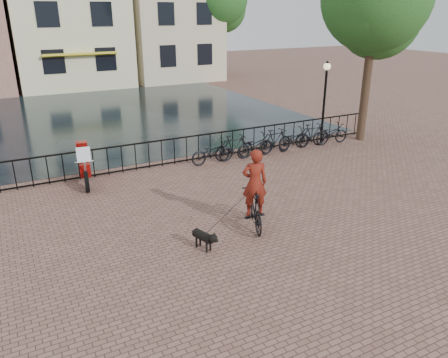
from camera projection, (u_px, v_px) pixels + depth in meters
name	position (u px, v px, depth m)	size (l,w,h in m)	color
ground	(286.00, 272.00, 9.78)	(100.00, 100.00, 0.00)	brown
canal_water	(104.00, 116.00, 24.07)	(20.00, 20.00, 0.00)	black
railing	(162.00, 153.00, 16.20)	(20.00, 0.05, 1.02)	black
canal_house_mid	(63.00, 4.00, 32.63)	(8.00, 9.50, 11.80)	beige
lamp_post	(325.00, 89.00, 18.30)	(0.30, 0.30, 3.45)	black
cyclist	(254.00, 193.00, 11.48)	(1.10, 1.94, 2.55)	black
dog	(203.00, 239.00, 10.62)	(0.50, 0.86, 0.55)	black
motorcycle	(84.00, 161.00, 14.52)	(0.82, 2.23, 1.56)	maroon
parked_bike_0	(212.00, 152.00, 16.50)	(0.60, 1.72, 0.90)	black
parked_bike_1	(234.00, 147.00, 16.89)	(0.47, 1.66, 1.00)	black
parked_bike_2	(255.00, 145.00, 17.32)	(0.60, 1.72, 0.90)	black
parked_bike_3	(275.00, 141.00, 17.71)	(0.47, 1.66, 1.00)	black
parked_bike_4	(294.00, 139.00, 18.14)	(0.60, 1.72, 0.90)	black
parked_bike_5	(313.00, 135.00, 18.53)	(0.47, 1.66, 1.00)	black
parked_bike_6	(330.00, 134.00, 18.96)	(0.60, 1.72, 0.90)	black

